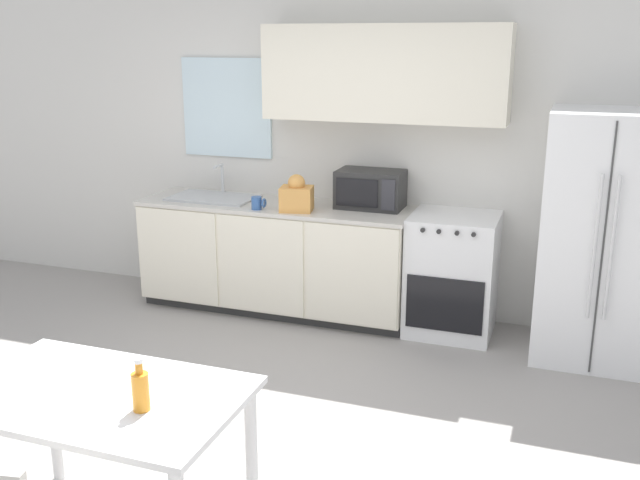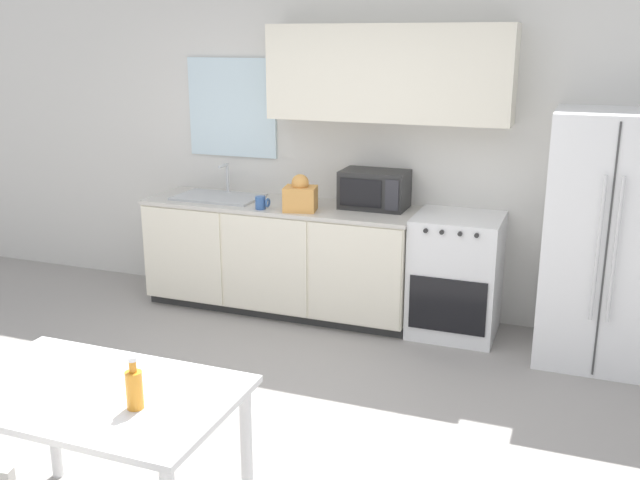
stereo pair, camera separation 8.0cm
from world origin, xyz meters
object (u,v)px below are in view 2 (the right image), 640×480
(drink_bottle, at_px, (134,388))
(microwave, at_px, (374,189))
(oven_range, at_px, (456,275))
(coffee_mug, at_px, (261,203))
(dining_table, at_px, (97,413))
(refrigerator, at_px, (605,239))

(drink_bottle, bearing_deg, microwave, 88.48)
(oven_range, xyz_separation_m, coffee_mug, (-1.48, -0.25, 0.49))
(microwave, bearing_deg, coffee_mug, -156.32)
(oven_range, bearing_deg, dining_table, -109.22)
(refrigerator, bearing_deg, coffee_mug, -176.09)
(oven_range, bearing_deg, coffee_mug, -170.51)
(microwave, height_order, drink_bottle, microwave)
(refrigerator, bearing_deg, dining_table, -125.58)
(coffee_mug, distance_m, dining_table, 2.70)
(microwave, bearing_deg, drink_bottle, -91.52)
(microwave, bearing_deg, oven_range, -8.70)
(coffee_mug, height_order, drink_bottle, coffee_mug)
(oven_range, height_order, dining_table, oven_range)
(microwave, distance_m, drink_bottle, 3.07)
(oven_range, distance_m, refrigerator, 1.08)
(coffee_mug, distance_m, drink_bottle, 2.80)
(microwave, distance_m, dining_table, 3.04)
(coffee_mug, bearing_deg, oven_range, 9.49)
(drink_bottle, bearing_deg, coffee_mug, 104.84)
(refrigerator, bearing_deg, drink_bottle, -121.49)
(drink_bottle, bearing_deg, refrigerator, 58.51)
(refrigerator, distance_m, dining_table, 3.46)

